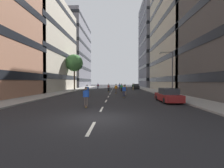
# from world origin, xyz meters

# --- Properties ---
(ground_plane) EXTENTS (146.44, 146.44, 0.00)m
(ground_plane) POSITION_xyz_m (0.00, 24.41, 0.00)
(ground_plane) COLOR black
(sidewalk_left) EXTENTS (3.59, 67.12, 0.14)m
(sidewalk_left) POSITION_xyz_m (-9.78, 27.46, 0.07)
(sidewalk_left) COLOR gray
(sidewalk_left) RESTS_ON ground_plane
(sidewalk_right) EXTENTS (3.59, 67.12, 0.14)m
(sidewalk_right) POSITION_xyz_m (9.78, 27.46, 0.07)
(sidewalk_right) COLOR gray
(sidewalk_right) RESTS_ON ground_plane
(lane_markings) EXTENTS (0.16, 57.20, 0.01)m
(lane_markings) POSITION_xyz_m (0.00, 25.50, 0.00)
(lane_markings) COLOR silver
(lane_markings) RESTS_ON ground_plane
(building_left_mid) EXTENTS (16.11, 22.01, 21.98)m
(building_left_mid) POSITION_xyz_m (-19.57, 27.67, 11.08)
(building_left_mid) COLOR #BCB29E
(building_left_mid) RESTS_ON ground_plane
(building_left_far) EXTENTS (16.11, 23.68, 28.04)m
(building_left_far) POSITION_xyz_m (-19.57, 53.79, 14.11)
(building_left_far) COLOR slate
(building_left_far) RESTS_ON ground_plane
(building_right_mid) EXTENTS (16.11, 21.93, 36.41)m
(building_right_mid) POSITION_xyz_m (19.57, 27.67, 18.30)
(building_right_mid) COLOR #B2A893
(building_right_mid) RESTS_ON ground_plane
(building_right_far) EXTENTS (16.11, 19.69, 34.72)m
(building_right_far) POSITION_xyz_m (19.57, 53.79, 17.45)
(building_right_far) COLOR slate
(building_right_far) RESTS_ON ground_plane
(parked_car_near) EXTENTS (1.82, 4.40, 1.52)m
(parked_car_near) POSITION_xyz_m (6.79, 35.80, 0.70)
(parked_car_near) COLOR black
(parked_car_near) RESTS_ON ground_plane
(parked_car_mid) EXTENTS (1.82, 4.40, 1.52)m
(parked_car_mid) POSITION_xyz_m (6.79, 7.39, 0.70)
(parked_car_mid) COLOR maroon
(parked_car_mid) RESTS_ON ground_plane
(street_tree_near) EXTENTS (4.40, 4.40, 9.10)m
(street_tree_near) POSITION_xyz_m (-9.78, 29.84, 7.01)
(street_tree_near) COLOR #4C3823
(street_tree_near) RESTS_ON sidewalk_left
(streetlamp_right) EXTENTS (2.13, 0.30, 6.50)m
(streetlamp_right) POSITION_xyz_m (9.06, 13.45, 4.14)
(streetlamp_right) COLOR #3F3F44
(streetlamp_right) RESTS_ON sidewalk_right
(skater_0) EXTENTS (0.56, 0.92, 1.78)m
(skater_0) POSITION_xyz_m (-1.45, 3.86, 0.98)
(skater_0) COLOR brown
(skater_0) RESTS_ON ground_plane
(skater_1) EXTENTS (0.54, 0.91, 1.78)m
(skater_1) POSITION_xyz_m (2.57, 15.20, 1.02)
(skater_1) COLOR brown
(skater_1) RESTS_ON ground_plane
(skater_2) EXTENTS (0.56, 0.92, 1.78)m
(skater_2) POSITION_xyz_m (2.25, 22.98, 0.98)
(skater_2) COLOR brown
(skater_2) RESTS_ON ground_plane
(skater_3) EXTENTS (0.55, 0.91, 1.78)m
(skater_3) POSITION_xyz_m (-0.54, 23.37, 1.02)
(skater_3) COLOR brown
(skater_3) RESTS_ON ground_plane
(skater_4) EXTENTS (0.55, 0.91, 1.78)m
(skater_4) POSITION_xyz_m (5.58, 31.33, 1.02)
(skater_4) COLOR brown
(skater_4) RESTS_ON ground_plane
(skater_5) EXTENTS (0.57, 0.92, 1.78)m
(skater_5) POSITION_xyz_m (2.26, 12.07, 0.98)
(skater_5) COLOR brown
(skater_5) RESTS_ON ground_plane
(skater_6) EXTENTS (0.57, 0.92, 1.78)m
(skater_6) POSITION_xyz_m (2.00, 32.56, 0.98)
(skater_6) COLOR brown
(skater_6) RESTS_ON ground_plane
(skater_7) EXTENTS (0.57, 0.92, 1.78)m
(skater_7) POSITION_xyz_m (-4.05, 33.14, 1.02)
(skater_7) COLOR brown
(skater_7) RESTS_ON ground_plane
(skater_8) EXTENTS (0.57, 0.92, 1.78)m
(skater_8) POSITION_xyz_m (1.08, 19.15, 0.98)
(skater_8) COLOR brown
(skater_8) RESTS_ON ground_plane
(skater_9) EXTENTS (0.54, 0.91, 1.78)m
(skater_9) POSITION_xyz_m (-3.18, 13.13, 1.02)
(skater_9) COLOR brown
(skater_9) RESTS_ON ground_plane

